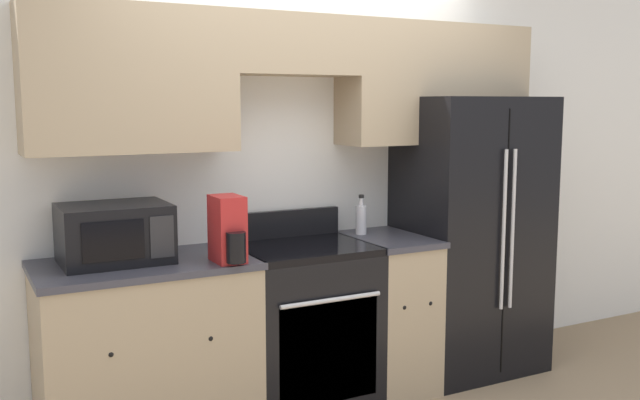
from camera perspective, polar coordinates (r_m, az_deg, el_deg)
The scene contains 8 objects.
wall_back at distance 4.24m, azimuth -1.73°, elevation 4.68°, with size 8.00×0.39×2.60m.
lower_cabinets_left at distance 3.83m, azimuth -13.69°, elevation -11.59°, with size 1.08×0.64×0.93m.
lower_cabinets_right at distance 4.40m, azimuth 5.42°, elevation -8.85°, with size 0.43×0.64×0.93m.
oven_range at distance 4.12m, azimuth -1.32°, elevation -9.89°, with size 0.74×0.65×1.09m.
refrigerator at distance 4.71m, azimuth 11.64°, elevation -2.68°, with size 0.87×0.75×1.76m.
microwave at distance 3.71m, azimuth -16.12°, elevation -2.57°, with size 0.53×0.41×0.29m.
bottle at distance 4.34m, azimuth 3.31°, elevation -1.50°, with size 0.07×0.07×0.24m.
paper_towel_holder at distance 3.59m, azimuth -7.34°, elevation -2.49°, with size 0.14×0.26×0.33m.
Camera 1 is at (-1.86, -3.21, 1.72)m, focal length 40.00 mm.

